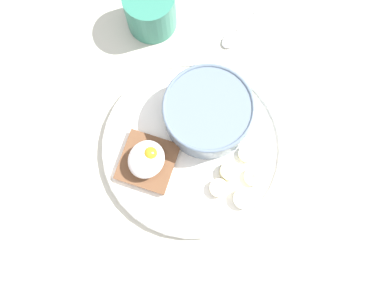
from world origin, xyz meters
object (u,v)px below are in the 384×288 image
object	(u,v)px
coffee_mug	(150,9)
spoon	(240,30)
oatmeal_bowl	(206,111)
banana_slice_back	(243,198)
poached_egg	(147,159)
banana_slice_inner	(247,154)
banana_slice_front	(229,171)
toast_slice	(148,162)
banana_slice_left	(219,188)
banana_slice_right	(253,177)

from	to	relation	value
coffee_mug	spoon	world-z (taller)	coffee_mug
coffee_mug	spoon	size ratio (longest dim) A/B	0.99
oatmeal_bowl	banana_slice_back	xyz separation A→B (cm)	(9.48, 11.52, -2.21)
poached_egg	banana_slice_inner	distance (cm)	16.22
banana_slice_front	banana_slice_back	size ratio (longest dim) A/B	1.01
banana_slice_front	banana_slice_inner	distance (cm)	4.13
toast_slice	spoon	xyz separation A→B (cm)	(-28.39, 2.91, -1.37)
toast_slice	banana_slice_front	distance (cm)	13.21
toast_slice	banana_slice_front	bearing A→B (deg)	110.61
spoon	banana_slice_back	bearing A→B (deg)	26.61
banana_slice_back	spoon	xyz separation A→B (cm)	(-26.60, -13.33, -1.43)
coffee_mug	banana_slice_left	bearing A→B (deg)	47.87
banana_slice_front	banana_slice_back	xyz separation A→B (cm)	(2.86, 3.87, 0.05)
toast_slice	banana_slice_left	distance (cm)	12.15
banana_slice_inner	coffee_mug	distance (cm)	29.37
toast_slice	spoon	size ratio (longest dim) A/B	0.84
banana_slice_right	oatmeal_bowl	bearing A→B (deg)	-116.47
toast_slice	banana_slice_right	size ratio (longest dim) A/B	2.38
banana_slice_front	banana_slice_left	distance (cm)	3.19
oatmeal_bowl	coffee_mug	distance (cm)	20.27
oatmeal_bowl	spoon	size ratio (longest dim) A/B	1.24
oatmeal_bowl	poached_egg	bearing A→B (deg)	-22.70
toast_slice	poached_egg	distance (cm)	2.31
banana_slice_left	spoon	distance (cm)	28.46
banana_slice_right	coffee_mug	xyz separation A→B (cm)	(-17.49, -27.96, 2.62)
banana_slice_front	spoon	xyz separation A→B (cm)	(-23.74, -9.45, -1.37)
coffee_mug	toast_slice	bearing A→B (deg)	27.08
banana_slice_left	coffee_mug	world-z (taller)	coffee_mug
oatmeal_bowl	banana_slice_back	world-z (taller)	oatmeal_bowl
banana_slice_back	poached_egg	bearing A→B (deg)	-84.03
banana_slice_left	spoon	size ratio (longest dim) A/B	0.36
poached_egg	banana_slice_front	bearing A→B (deg)	110.27
coffee_mug	banana_slice_back	bearing A→B (deg)	52.82
banana_slice_front	banana_slice_right	size ratio (longest dim) A/B	1.04
toast_slice	banana_slice_left	xyz separation A→B (cm)	(-1.48, 12.06, -0.12)
banana_slice_left	banana_slice_right	bearing A→B (deg)	134.73
banana_slice_front	banana_slice_right	xyz separation A→B (cm)	(-0.91, 3.82, -0.13)
poached_egg	banana_slice_right	bearing A→B (deg)	108.69
banana_slice_front	banana_slice_inner	xyz separation A→B (cm)	(-3.92, 1.26, -0.29)
oatmeal_bowl	banana_slice_right	xyz separation A→B (cm)	(5.71, 11.47, -2.40)
banana_slice_back	banana_slice_right	world-z (taller)	banana_slice_back
poached_egg	spoon	size ratio (longest dim) A/B	0.53
banana_slice_left	banana_slice_back	xyz separation A→B (cm)	(-0.31, 4.17, 0.18)
banana_slice_back	spoon	size ratio (longest dim) A/B	0.36
toast_slice	poached_egg	bearing A→B (deg)	160.12
banana_slice_right	spoon	bearing A→B (deg)	-149.84
banana_slice_back	banana_slice_right	distance (cm)	3.77
oatmeal_bowl	banana_slice_front	xyz separation A→B (cm)	(6.62, 7.65, -2.27)
banana_slice_left	coffee_mug	bearing A→B (deg)	-132.13
banana_slice_right	coffee_mug	bearing A→B (deg)	-122.02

